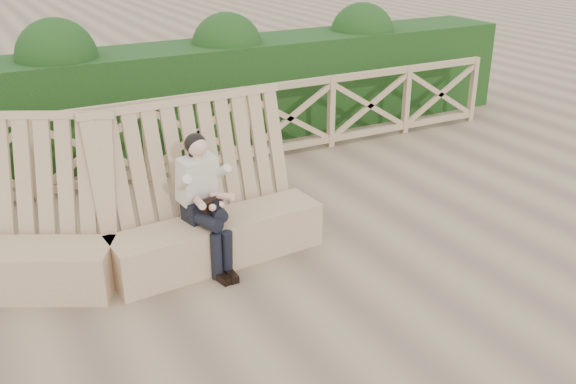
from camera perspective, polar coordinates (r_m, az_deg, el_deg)
ground at (r=6.22m, az=4.19°, el=-8.41°), size 60.00×60.00×0.00m
bench at (r=6.50m, az=-15.61°, el=-3.71°), size 4.27×1.72×1.60m
woman at (r=6.33m, az=-7.51°, el=-0.37°), size 0.42×0.81×1.36m
guardrail at (r=8.86m, az=-8.03°, el=5.24°), size 10.10×0.09×1.10m
hedge at (r=9.89m, az=-10.64°, el=8.17°), size 12.00×1.20×1.50m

